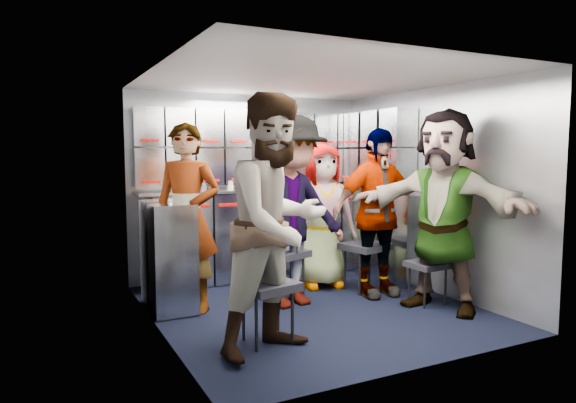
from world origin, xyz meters
name	(u,v)px	position (x,y,z in m)	size (l,w,h in m)	color
floor	(311,308)	(0.00, 0.00, 0.00)	(3.00, 3.00, 0.00)	black
wall_back	(249,186)	(0.00, 1.50, 1.05)	(2.80, 0.04, 2.10)	#8D939A
wall_left	(157,202)	(-1.40, 0.00, 1.05)	(0.04, 3.00, 2.10)	#8D939A
wall_right	(430,190)	(1.40, 0.00, 1.05)	(0.04, 3.00, 2.10)	#8D939A
ceiling	(312,78)	(0.00, 0.00, 2.10)	(2.80, 3.00, 0.02)	silver
cart_bank_back	(257,235)	(0.00, 1.29, 0.49)	(2.68, 0.38, 0.99)	#9398A1
cart_bank_left	(168,256)	(-1.19, 0.56, 0.49)	(0.38, 0.76, 0.99)	#9398A1
counter	(256,190)	(0.00, 1.29, 1.01)	(2.68, 0.42, 0.03)	#B2B4B9
locker_bank_back	(254,148)	(0.00, 1.35, 1.49)	(2.68, 0.28, 0.82)	#9398A1
locker_bank_right	(378,148)	(1.25, 0.70, 1.49)	(0.28, 1.00, 0.82)	#9398A1
right_cabinet	(382,235)	(1.25, 0.60, 0.50)	(0.28, 1.20, 1.00)	#9398A1
coffee_niche	(266,150)	(0.18, 1.41, 1.47)	(0.46, 0.16, 0.84)	black
red_latch_strip	(264,203)	(0.00, 1.09, 0.88)	(2.60, 0.02, 0.03)	#A70703
jump_seat_near_left	(268,289)	(-0.73, -0.62, 0.42)	(0.47, 0.45, 0.47)	black
jump_seat_mid_left	(283,256)	(-0.12, 0.35, 0.43)	(0.53, 0.51, 0.49)	black
jump_seat_center	(313,251)	(0.48, 0.81, 0.36)	(0.40, 0.38, 0.40)	black
jump_seat_mid_right	(365,249)	(0.79, 0.27, 0.44)	(0.51, 0.49, 0.50)	black
jump_seat_near_right	(428,267)	(1.05, -0.38, 0.36)	(0.36, 0.34, 0.41)	black
attendant_standing	(187,218)	(-1.04, 0.44, 0.85)	(0.62, 0.41, 1.71)	black
attendant_arc_a	(278,225)	(-0.73, -0.80, 0.93)	(0.90, 0.70, 1.86)	black
attendant_arc_b	(292,211)	(-0.12, 0.17, 0.89)	(1.15, 0.66, 1.79)	black
attendant_arc_c	(322,216)	(0.48, 0.63, 0.77)	(0.75, 0.49, 1.53)	black
attendant_arc_d	(376,213)	(0.79, 0.09, 0.84)	(0.98, 0.41, 1.68)	black
attendant_arc_e	(443,210)	(1.05, -0.56, 0.92)	(1.70, 0.54, 1.84)	black
bottle_left	(244,178)	(-0.17, 1.24, 1.16)	(0.07, 0.07, 0.25)	white
bottle_mid	(203,180)	(-0.64, 1.24, 1.15)	(0.07, 0.07, 0.23)	white
bottle_right	(338,175)	(1.05, 1.24, 1.16)	(0.06, 0.06, 0.27)	white
cup_left	(230,185)	(-0.34, 1.23, 1.08)	(0.07, 0.07, 0.10)	tan
cup_right	(298,183)	(0.50, 1.23, 1.08)	(0.09, 0.09, 0.10)	tan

